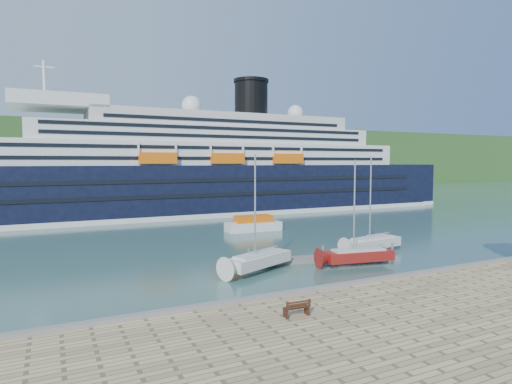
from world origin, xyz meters
name	(u,v)px	position (x,y,z in m)	size (l,w,h in m)	color
ground	(392,290)	(0.00, 0.00, 0.00)	(400.00, 400.00, 0.00)	#305751
far_hillside	(121,158)	(0.00, 145.00, 12.00)	(400.00, 50.00, 24.00)	#285020
quay_coping	(394,277)	(0.00, -0.20, 1.15)	(220.00, 0.50, 0.30)	slate
cruise_ship	(192,144)	(1.01, 56.84, 13.92)	(123.93, 18.05, 27.83)	black
park_bench	(296,307)	(-11.46, -3.97, 1.56)	(1.76, 0.72, 1.13)	#432313
floating_pontoon	(305,260)	(-0.96, 11.62, 0.20)	(17.93, 2.19, 0.40)	gray
sailboat_white_near	(259,216)	(-7.08, 10.09, 5.29)	(8.20, 2.28, 10.59)	silver
sailboat_red	(359,216)	(2.86, 7.73, 5.05)	(7.82, 2.17, 10.11)	maroon
sailboat_white_far	(374,207)	(8.61, 12.18, 5.27)	(8.16, 2.27, 10.54)	silver
tender_launch	(253,223)	(2.76, 32.02, 1.17)	(8.50, 2.91, 2.35)	orange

